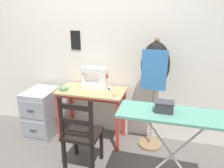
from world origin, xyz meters
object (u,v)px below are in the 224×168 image
object	(u,v)px
filing_cabinet	(42,112)
storage_box	(164,107)
dress_form	(155,71)
wooden_chair	(82,134)
ironing_board	(176,118)
fabric_bowl	(64,89)
scissors	(114,97)
sewing_machine	(96,79)
thread_spool_near_machine	(109,89)

from	to	relation	value
filing_cabinet	storage_box	size ratio (longest dim) A/B	3.97
filing_cabinet	dress_form	bearing A→B (deg)	3.88
wooden_chair	storage_box	world-z (taller)	storage_box
ironing_board	storage_box	size ratio (longest dim) A/B	6.19
fabric_bowl	scissors	bearing A→B (deg)	-3.23
dress_form	filing_cabinet	bearing A→B (deg)	-176.12
scissors	fabric_bowl	bearing A→B (deg)	176.77
scissors	sewing_machine	bearing A→B (deg)	144.43
filing_cabinet	ironing_board	world-z (taller)	ironing_board
filing_cabinet	sewing_machine	bearing A→B (deg)	9.54
storage_box	scissors	bearing A→B (deg)	138.41
wooden_chair	storage_box	size ratio (longest dim) A/B	5.39
fabric_bowl	thread_spool_near_machine	xyz separation A→B (m)	(0.58, 0.16, -0.00)
filing_cabinet	dress_form	distance (m)	1.74
scissors	filing_cabinet	bearing A→B (deg)	175.32
sewing_machine	dress_form	bearing A→B (deg)	-2.05
storage_box	dress_form	bearing A→B (deg)	101.64
wooden_chair	thread_spool_near_machine	bearing A→B (deg)	77.19
scissors	ironing_board	xyz separation A→B (m)	(0.72, -0.55, 0.09)
filing_cabinet	dress_form	xyz separation A→B (m)	(1.58, 0.11, 0.72)
wooden_chair	ironing_board	distance (m)	1.08
sewing_machine	filing_cabinet	xyz separation A→B (m)	(-0.80, -0.13, -0.55)
dress_form	storage_box	size ratio (longest dim) A/B	8.48
thread_spool_near_machine	wooden_chair	xyz separation A→B (m)	(-0.15, -0.64, -0.33)
thread_spool_near_machine	storage_box	distance (m)	1.06
thread_spool_near_machine	ironing_board	size ratio (longest dim) A/B	0.04
thread_spool_near_machine	wooden_chair	world-z (taller)	wooden_chair
scissors	thread_spool_near_machine	bearing A→B (deg)	122.11
ironing_board	fabric_bowl	bearing A→B (deg)	157.62
filing_cabinet	storage_box	xyz separation A→B (m)	(1.73, -0.63, 0.60)
thread_spool_near_machine	ironing_board	xyz separation A→B (m)	(0.85, -0.75, 0.07)
scissors	filing_cabinet	size ratio (longest dim) A/B	0.15
fabric_bowl	scissors	world-z (taller)	fabric_bowl
sewing_machine	wooden_chair	size ratio (longest dim) A/B	0.38
wooden_chair	filing_cabinet	size ratio (longest dim) A/B	1.36
sewing_machine	fabric_bowl	size ratio (longest dim) A/B	3.06
filing_cabinet	ironing_board	distance (m)	2.01
wooden_chair	ironing_board	size ratio (longest dim) A/B	0.87
sewing_machine	dress_form	size ratio (longest dim) A/B	0.24
thread_spool_near_machine	dress_form	bearing A→B (deg)	0.00
wooden_chair	ironing_board	bearing A→B (deg)	-6.25
fabric_bowl	ironing_board	size ratio (longest dim) A/B	0.11
fabric_bowl	storage_box	xyz separation A→B (m)	(1.32, -0.58, 0.17)
fabric_bowl	wooden_chair	distance (m)	0.73
sewing_machine	ironing_board	distance (m)	1.30
dress_form	fabric_bowl	bearing A→B (deg)	-172.27
sewing_machine	filing_cabinet	bearing A→B (deg)	-170.46
dress_form	scissors	bearing A→B (deg)	-156.65
thread_spool_near_machine	ironing_board	world-z (taller)	ironing_board
wooden_chair	ironing_board	xyz separation A→B (m)	(0.99, -0.11, 0.40)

